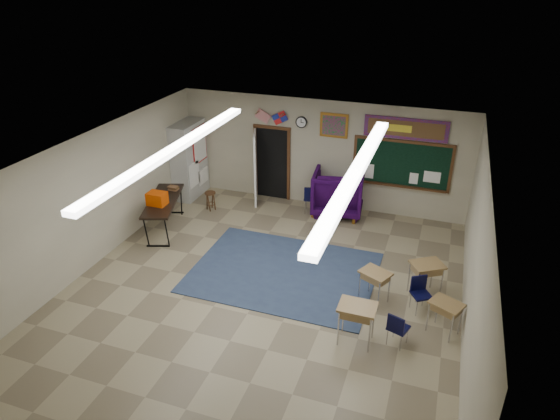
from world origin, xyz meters
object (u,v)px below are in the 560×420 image
(folding_table, at_px, (164,213))
(student_desk_front_left, at_px, (374,285))
(wingback_armchair, at_px, (339,191))
(student_desk_front_right, at_px, (426,278))
(wooden_stool, at_px, (211,201))

(folding_table, bearing_deg, student_desk_front_left, -31.29)
(student_desk_front_left, relative_size, folding_table, 0.33)
(wingback_armchair, height_order, student_desk_front_right, wingback_armchair)
(student_desk_front_right, distance_m, folding_table, 6.59)
(student_desk_front_right, height_order, wooden_stool, student_desk_front_right)
(student_desk_front_left, bearing_deg, wooden_stool, 178.33)
(wingback_armchair, xyz_separation_m, student_desk_front_left, (1.62, -3.72, -0.23))
(wingback_armchair, height_order, student_desk_front_left, wingback_armchair)
(student_desk_front_left, distance_m, folding_table, 5.74)
(wingback_armchair, height_order, folding_table, wingback_armchair)
(student_desk_front_left, xyz_separation_m, wooden_stool, (-5.00, 2.70, -0.12))
(student_desk_front_left, xyz_separation_m, folding_table, (-5.59, 1.28, 0.07))
(student_desk_front_right, bearing_deg, wooden_stool, 127.31)
(student_desk_front_right, height_order, folding_table, folding_table)
(student_desk_front_right, relative_size, wooden_stool, 1.50)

